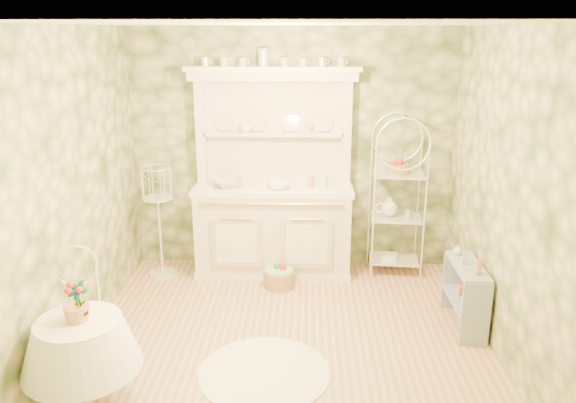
{
  "coord_description": "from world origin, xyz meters",
  "views": [
    {
      "loc": [
        0.17,
        -4.41,
        2.65
      ],
      "look_at": [
        0.0,
        0.5,
        1.15
      ],
      "focal_mm": 35.0,
      "sensor_mm": 36.0,
      "label": 1
    }
  ],
  "objects_px": {
    "bakers_rack": "(397,194)",
    "side_shelf": "(465,294)",
    "birdcage_stand": "(159,218)",
    "cafe_chair": "(72,316)",
    "round_table": "(84,371)",
    "floor_basket": "(279,276)",
    "kitchen_dresser": "(273,175)"
  },
  "relations": [
    {
      "from": "side_shelf",
      "to": "birdcage_stand",
      "type": "height_order",
      "value": "birdcage_stand"
    },
    {
      "from": "bakers_rack",
      "to": "floor_basket",
      "type": "relative_size",
      "value": 5.05
    },
    {
      "from": "cafe_chair",
      "to": "bakers_rack",
      "type": "bearing_deg",
      "value": 19.64
    },
    {
      "from": "cafe_chair",
      "to": "birdcage_stand",
      "type": "xyz_separation_m",
      "value": [
        0.23,
        1.87,
        0.2
      ]
    },
    {
      "from": "floor_basket",
      "to": "side_shelf",
      "type": "bearing_deg",
      "value": -24.09
    },
    {
      "from": "birdcage_stand",
      "to": "bakers_rack",
      "type": "bearing_deg",
      "value": 4.4
    },
    {
      "from": "round_table",
      "to": "cafe_chair",
      "type": "relative_size",
      "value": 0.63
    },
    {
      "from": "kitchen_dresser",
      "to": "round_table",
      "type": "xyz_separation_m",
      "value": [
        -1.22,
        -2.49,
        -0.84
      ]
    },
    {
      "from": "birdcage_stand",
      "to": "cafe_chair",
      "type": "bearing_deg",
      "value": -97.13
    },
    {
      "from": "side_shelf",
      "to": "bakers_rack",
      "type": "bearing_deg",
      "value": 106.3
    },
    {
      "from": "side_shelf",
      "to": "birdcage_stand",
      "type": "relative_size",
      "value": 0.55
    },
    {
      "from": "round_table",
      "to": "cafe_chair",
      "type": "distance_m",
      "value": 0.57
    },
    {
      "from": "side_shelf",
      "to": "round_table",
      "type": "height_order",
      "value": "side_shelf"
    },
    {
      "from": "round_table",
      "to": "floor_basket",
      "type": "bearing_deg",
      "value": 58.02
    },
    {
      "from": "bakers_rack",
      "to": "floor_basket",
      "type": "distance_m",
      "value": 1.58
    },
    {
      "from": "kitchen_dresser",
      "to": "round_table",
      "type": "height_order",
      "value": "kitchen_dresser"
    },
    {
      "from": "kitchen_dresser",
      "to": "round_table",
      "type": "distance_m",
      "value": 2.9
    },
    {
      "from": "bakers_rack",
      "to": "cafe_chair",
      "type": "distance_m",
      "value": 3.55
    },
    {
      "from": "cafe_chair",
      "to": "kitchen_dresser",
      "type": "bearing_deg",
      "value": 37.48
    },
    {
      "from": "side_shelf",
      "to": "round_table",
      "type": "relative_size",
      "value": 1.23
    },
    {
      "from": "bakers_rack",
      "to": "side_shelf",
      "type": "height_order",
      "value": "bakers_rack"
    },
    {
      "from": "side_shelf",
      "to": "cafe_chair",
      "type": "distance_m",
      "value": 3.43
    },
    {
      "from": "bakers_rack",
      "to": "side_shelf",
      "type": "relative_size",
      "value": 2.44
    },
    {
      "from": "kitchen_dresser",
      "to": "cafe_chair",
      "type": "distance_m",
      "value": 2.59
    },
    {
      "from": "round_table",
      "to": "kitchen_dresser",
      "type": "bearing_deg",
      "value": 63.9
    },
    {
      "from": "cafe_chair",
      "to": "birdcage_stand",
      "type": "height_order",
      "value": "birdcage_stand"
    },
    {
      "from": "round_table",
      "to": "floor_basket",
      "type": "distance_m",
      "value": 2.47
    },
    {
      "from": "floor_basket",
      "to": "kitchen_dresser",
      "type": "bearing_deg",
      "value": 101.85
    },
    {
      "from": "side_shelf",
      "to": "birdcage_stand",
      "type": "distance_m",
      "value": 3.28
    },
    {
      "from": "birdcage_stand",
      "to": "kitchen_dresser",
      "type": "bearing_deg",
      "value": 7.09
    },
    {
      "from": "kitchen_dresser",
      "to": "side_shelf",
      "type": "bearing_deg",
      "value": -32.81
    },
    {
      "from": "round_table",
      "to": "floor_basket",
      "type": "height_order",
      "value": "round_table"
    }
  ]
}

